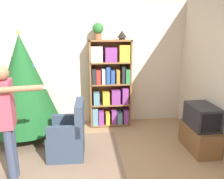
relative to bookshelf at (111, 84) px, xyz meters
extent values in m
cube|color=beige|center=(-0.75, 0.24, 0.39)|extent=(8.00, 0.10, 2.60)
cube|color=#7F6651|center=(-1.19, -1.42, -0.90)|extent=(2.40, 2.03, 0.01)
cube|color=brown|center=(-0.42, 0.01, 0.00)|extent=(0.03, 0.33, 1.82)
cube|color=brown|center=(0.40, 0.01, 0.00)|extent=(0.03, 0.33, 1.82)
cube|color=brown|center=(-0.01, 0.01, 0.90)|extent=(0.85, 0.33, 0.03)
cube|color=brown|center=(-0.01, 0.17, 0.00)|extent=(0.85, 0.01, 1.82)
cube|color=brown|center=(-0.01, 0.01, -0.88)|extent=(0.82, 0.33, 0.03)
cube|color=#5B899E|center=(-0.34, -0.04, -0.68)|extent=(0.11, 0.24, 0.36)
cube|color=#843889|center=(-0.22, -0.03, -0.71)|extent=(0.11, 0.25, 0.30)
cube|color=gold|center=(-0.08, -0.04, -0.74)|extent=(0.08, 0.24, 0.25)
cube|color=#843889|center=(0.06, -0.01, -0.71)|extent=(0.10, 0.31, 0.30)
cube|color=#5B899E|center=(0.18, -0.02, -0.73)|extent=(0.11, 0.29, 0.26)
cube|color=#843889|center=(0.32, 0.00, -0.71)|extent=(0.11, 0.31, 0.31)
cube|color=brown|center=(-0.01, 0.01, -0.43)|extent=(0.82, 0.33, 0.03)
cube|color=#5B899E|center=(-0.31, -0.03, -0.29)|extent=(0.12, 0.26, 0.26)
cube|color=gold|center=(-0.11, -0.03, -0.29)|extent=(0.14, 0.26, 0.26)
cube|color=#843889|center=(0.10, 0.00, -0.27)|extent=(0.18, 0.31, 0.30)
cube|color=#843889|center=(0.29, -0.03, -0.25)|extent=(0.12, 0.27, 0.34)
cube|color=brown|center=(-0.01, 0.01, 0.02)|extent=(0.82, 0.33, 0.03)
cube|color=#232328|center=(-0.35, -0.01, 0.18)|extent=(0.08, 0.29, 0.31)
cube|color=#B22D28|center=(-0.26, -0.02, 0.17)|extent=(0.09, 0.29, 0.28)
cube|color=beige|center=(-0.16, -0.02, 0.18)|extent=(0.07, 0.28, 0.30)
cube|color=#284C93|center=(-0.07, -0.02, 0.20)|extent=(0.08, 0.27, 0.34)
cube|color=#284C93|center=(0.03, -0.02, 0.17)|extent=(0.08, 0.28, 0.27)
cube|color=orange|center=(0.14, -0.01, 0.17)|extent=(0.07, 0.29, 0.28)
cube|color=#232328|center=(0.25, -0.01, 0.20)|extent=(0.06, 0.29, 0.34)
cube|color=#2D7A42|center=(0.34, 0.00, 0.18)|extent=(0.08, 0.31, 0.29)
cube|color=brown|center=(-0.01, 0.01, 0.46)|extent=(0.82, 0.33, 0.03)
cube|color=beige|center=(-0.29, -0.03, 0.63)|extent=(0.23, 0.26, 0.31)
cube|color=#843889|center=(0.00, 0.00, 0.62)|extent=(0.23, 0.31, 0.28)
cube|color=gold|center=(0.27, 0.00, 0.64)|extent=(0.21, 0.31, 0.33)
cube|color=brown|center=(1.39, -1.23, -0.70)|extent=(0.41, 0.75, 0.42)
cube|color=#28282D|center=(1.39, -1.23, -0.30)|extent=(0.40, 0.58, 0.38)
cube|color=black|center=(1.39, -1.52, -0.30)|extent=(0.32, 0.01, 0.30)
cube|color=white|center=(1.27, -1.45, -0.48)|extent=(0.04, 0.12, 0.02)
cylinder|color=#4C3323|center=(-1.64, -0.39, -0.86)|extent=(0.36, 0.36, 0.10)
cylinder|color=brown|center=(-1.64, -0.39, -0.75)|extent=(0.08, 0.08, 0.12)
cone|color=#195123|center=(-1.64, -0.39, 0.17)|extent=(1.30, 1.30, 1.72)
sphere|color=silver|center=(-1.66, -0.21, 0.55)|extent=(0.05, 0.05, 0.05)
sphere|color=red|center=(-1.98, -0.32, 0.09)|extent=(0.04, 0.04, 0.04)
sphere|color=red|center=(-1.27, -0.24, -0.08)|extent=(0.06, 0.06, 0.06)
sphere|color=gold|center=(-1.52, 0.08, -0.30)|extent=(0.05, 0.05, 0.05)
sphere|color=gold|center=(-1.72, -0.70, 0.14)|extent=(0.04, 0.04, 0.04)
sphere|color=#B74C93|center=(-1.21, -0.06, -0.47)|extent=(0.06, 0.06, 0.06)
sphere|color=#B74C93|center=(-1.68, -0.03, 0.04)|extent=(0.07, 0.07, 0.07)
sphere|color=#335BB2|center=(-1.44, -0.41, 0.47)|extent=(0.05, 0.05, 0.05)
sphere|color=gold|center=(-1.77, -0.44, 0.66)|extent=(0.04, 0.04, 0.04)
sphere|color=#E5CC4C|center=(-1.64, -0.39, 1.06)|extent=(0.07, 0.07, 0.07)
cube|color=#334256|center=(-0.86, -1.14, -0.70)|extent=(0.58, 0.58, 0.42)
cube|color=#334256|center=(-0.63, -1.15, -0.24)|extent=(0.14, 0.56, 0.50)
cube|color=#334256|center=(-0.85, -0.90, -0.39)|extent=(0.51, 0.10, 0.20)
cube|color=#334256|center=(-0.87, -1.38, -0.39)|extent=(0.51, 0.10, 0.20)
cylinder|color=#38425B|center=(-1.54, -1.60, -0.51)|extent=(0.11, 0.11, 0.80)
cylinder|color=#38425B|center=(-1.51, -1.78, -0.51)|extent=(0.11, 0.11, 0.80)
cube|color=#AD4256|center=(-1.52, -1.69, 0.19)|extent=(0.23, 0.34, 0.60)
cylinder|color=#8C6647|center=(-1.55, -1.50, 0.16)|extent=(0.07, 0.07, 0.48)
cylinder|color=#8C6647|center=(-1.25, -1.85, 0.42)|extent=(0.49, 0.14, 0.07)
cube|color=white|center=(-1.02, -1.82, 0.42)|extent=(0.11, 0.05, 0.03)
sphere|color=#8C6647|center=(-1.52, -1.69, 0.59)|extent=(0.18, 0.18, 0.18)
cylinder|color=#935B38|center=(-0.25, 0.01, 0.97)|extent=(0.14, 0.14, 0.12)
sphere|color=#2D7033|center=(-0.25, 0.01, 1.13)|extent=(0.22, 0.22, 0.22)
cylinder|color=#473828|center=(0.23, 0.01, 0.93)|extent=(0.12, 0.12, 0.04)
cone|color=black|center=(0.23, 0.01, 1.02)|extent=(0.20, 0.20, 0.14)
cube|color=#843889|center=(-1.21, -0.75, -0.89)|extent=(0.20, 0.14, 0.03)
cube|color=orange|center=(-1.21, -0.75, -0.86)|extent=(0.21, 0.15, 0.03)
cube|color=#2D7A42|center=(-1.22, -0.75, -0.83)|extent=(0.16, 0.13, 0.03)
cube|color=orange|center=(-1.20, -0.75, -0.80)|extent=(0.20, 0.15, 0.03)
camera|label=1|loc=(-0.50, -4.42, 1.07)|focal=35.00mm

